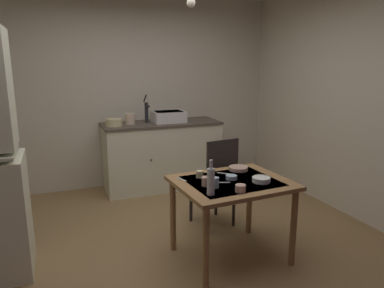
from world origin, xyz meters
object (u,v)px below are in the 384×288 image
Objects in this scene: chair_far_side at (216,182)px; sink_basin at (168,116)px; hand_pump at (147,111)px; serving_bowl_wide at (261,180)px; dining_table at (232,192)px; glass_bottle at (211,181)px; mixing_bowl_counter at (114,122)px; mug_dark at (215,183)px.

sink_basin is at bearing 92.56° from chair_far_side.
hand_pump reaches higher than sink_basin.
hand_pump is 0.39× the size of chair_far_side.
hand_pump reaches higher than serving_bowl_wide.
chair_far_side is (0.14, 0.62, -0.12)m from dining_table.
sink_basin is 1.55× the size of glass_bottle.
mixing_bowl_counter reaches higher than glass_bottle.
hand_pump is 1.78× the size of mixing_bowl_counter.
sink_basin reaches higher than mixing_bowl_counter.
sink_basin is at bearing 3.74° from mixing_bowl_counter.
mixing_bowl_counter is at bearing 113.02° from serving_bowl_wide.
dining_table is at bearing -71.31° from mixing_bowl_counter.
sink_basin is at bearing -8.55° from hand_pump.
glass_bottle is at bearing -99.65° from sink_basin.
serving_bowl_wide is at bearing -83.82° from chair_far_side.
glass_bottle is at bearing -117.97° from chair_far_side.
hand_pump is at bearing 103.73° from chair_far_side.
hand_pump reaches higher than glass_bottle.
chair_far_side is 1.04m from glass_bottle.
sink_basin is 0.45× the size of chair_far_side.
mug_dark is at bearing -77.46° from mixing_bowl_counter.
dining_table is 1.03× the size of chair_far_side.
glass_bottle is at bearing -167.20° from serving_bowl_wide.
sink_basin is at bearing 82.39° from mug_dark.
hand_pump is 0.38× the size of dining_table.
glass_bottle is at bearing -142.59° from dining_table.
hand_pump reaches higher than dining_table.
glass_bottle is (0.37, -2.26, -0.13)m from mixing_bowl_counter.
serving_bowl_wide is at bearing -27.50° from dining_table.
mug_dark reaches higher than serving_bowl_wide.
sink_basin is 1.13× the size of hand_pump.
chair_far_side is (0.37, -1.50, -0.60)m from hand_pump.
sink_basin reaches higher than dining_table.
mug_dark is (-0.29, -2.18, -0.24)m from sink_basin.
mug_dark is (-0.36, -0.73, 0.27)m from chair_far_side.
chair_far_side is at bearing -59.36° from mixing_bowl_counter.
glass_bottle is (-0.31, -0.24, 0.22)m from dining_table.
sink_basin is at bearing 80.35° from glass_bottle.
dining_table is (0.68, -2.02, -0.35)m from mixing_bowl_counter.
dining_table is (-0.08, -2.07, -0.39)m from sink_basin.
mixing_bowl_counter is 0.22× the size of chair_far_side.
glass_bottle reaches higher than dining_table.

